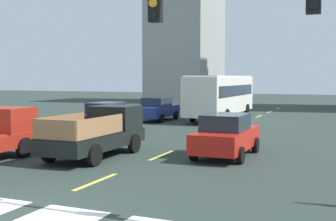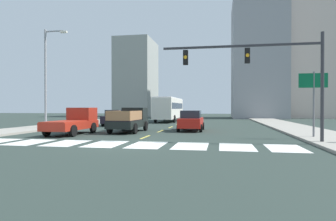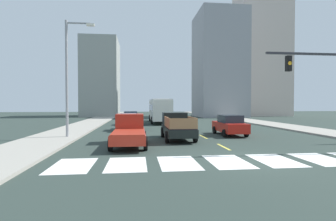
# 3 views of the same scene
# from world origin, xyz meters

# --- Properties ---
(ground_plane) EXTENTS (160.00, 160.00, 0.00)m
(ground_plane) POSITION_xyz_m (0.00, 0.00, 0.00)
(ground_plane) COLOR #2B3732
(sidewalk_right) EXTENTS (4.00, 110.00, 0.15)m
(sidewalk_right) POSITION_xyz_m (11.67, 18.00, 0.07)
(sidewalk_right) COLOR #9C978B
(sidewalk_right) RESTS_ON ground
(sidewalk_left) EXTENTS (4.00, 110.00, 0.15)m
(sidewalk_left) POSITION_xyz_m (-11.67, 18.00, 0.07)
(sidewalk_left) COLOR #9C978B
(sidewalk_left) RESTS_ON ground
(crosswalk_stripe_0) EXTENTS (1.73, 2.92, 0.01)m
(crosswalk_stripe_0) POSITION_xyz_m (-8.02, 0.00, 0.00)
(crosswalk_stripe_0) COLOR white
(crosswalk_stripe_0) RESTS_ON ground
(crosswalk_stripe_1) EXTENTS (1.73, 2.92, 0.01)m
(crosswalk_stripe_1) POSITION_xyz_m (-5.73, 0.00, 0.00)
(crosswalk_stripe_1) COLOR white
(crosswalk_stripe_1) RESTS_ON ground
(crosswalk_stripe_2) EXTENTS (1.73, 2.92, 0.01)m
(crosswalk_stripe_2) POSITION_xyz_m (-3.44, 0.00, 0.00)
(crosswalk_stripe_2) COLOR white
(crosswalk_stripe_2) RESTS_ON ground
(crosswalk_stripe_3) EXTENTS (1.73, 2.92, 0.01)m
(crosswalk_stripe_3) POSITION_xyz_m (-1.15, 0.00, 0.00)
(crosswalk_stripe_3) COLOR white
(crosswalk_stripe_3) RESTS_ON ground
(crosswalk_stripe_4) EXTENTS (1.73, 2.92, 0.01)m
(crosswalk_stripe_4) POSITION_xyz_m (1.15, 0.00, 0.00)
(crosswalk_stripe_4) COLOR white
(crosswalk_stripe_4) RESTS_ON ground
(crosswalk_stripe_5) EXTENTS (1.73, 2.92, 0.01)m
(crosswalk_stripe_5) POSITION_xyz_m (3.44, 0.00, 0.00)
(crosswalk_stripe_5) COLOR white
(crosswalk_stripe_5) RESTS_ON ground
(lane_dash_0) EXTENTS (0.16, 2.40, 0.01)m
(lane_dash_0) POSITION_xyz_m (0.00, 4.00, 0.00)
(lane_dash_0) COLOR #DFCC49
(lane_dash_0) RESTS_ON ground
(lane_dash_1) EXTENTS (0.16, 2.40, 0.01)m
(lane_dash_1) POSITION_xyz_m (0.00, 9.00, 0.00)
(lane_dash_1) COLOR #DFCC49
(lane_dash_1) RESTS_ON ground
(lane_dash_2) EXTENTS (0.16, 2.40, 0.01)m
(lane_dash_2) POSITION_xyz_m (0.00, 14.00, 0.00)
(lane_dash_2) COLOR #DFCC49
(lane_dash_2) RESTS_ON ground
(lane_dash_3) EXTENTS (0.16, 2.40, 0.01)m
(lane_dash_3) POSITION_xyz_m (0.00, 19.00, 0.00)
(lane_dash_3) COLOR #DFCC49
(lane_dash_3) RESTS_ON ground
(lane_dash_4) EXTENTS (0.16, 2.40, 0.01)m
(lane_dash_4) POSITION_xyz_m (0.00, 24.00, 0.00)
(lane_dash_4) COLOR #DFCC49
(lane_dash_4) RESTS_ON ground
(lane_dash_5) EXTENTS (0.16, 2.40, 0.01)m
(lane_dash_5) POSITION_xyz_m (0.00, 29.00, 0.00)
(lane_dash_5) COLOR #DFCC49
(lane_dash_5) RESTS_ON ground
(lane_dash_6) EXTENTS (0.16, 2.40, 0.01)m
(lane_dash_6) POSITION_xyz_m (0.00, 34.00, 0.00)
(lane_dash_6) COLOR #DFCC49
(lane_dash_6) RESTS_ON ground
(lane_dash_7) EXTENTS (0.16, 2.40, 0.01)m
(lane_dash_7) POSITION_xyz_m (0.00, 39.00, 0.00)
(lane_dash_7) COLOR #DFCC49
(lane_dash_7) RESTS_ON ground
(pickup_stakebed) EXTENTS (2.18, 5.20, 1.96)m
(pickup_stakebed) POSITION_xyz_m (-2.31, 8.01, 0.94)
(pickup_stakebed) COLOR black
(pickup_stakebed) RESTS_ON ground
(pickup_dark) EXTENTS (2.18, 5.20, 1.96)m
(pickup_dark) POSITION_xyz_m (-5.79, 5.36, 0.92)
(pickup_dark) COLOR #A42618
(pickup_dark) RESTS_ON ground
(city_bus) EXTENTS (2.72, 10.80, 3.32)m
(city_bus) POSITION_xyz_m (-2.20, 25.40, 1.95)
(city_bus) COLOR silver
(city_bus) RESTS_ON ground
(sedan_near_right) EXTENTS (2.02, 4.40, 1.72)m
(sedan_near_right) POSITION_xyz_m (-6.21, 15.16, 0.86)
(sedan_near_right) COLOR black
(sedan_near_right) RESTS_ON ground
(sedan_mid) EXTENTS (2.02, 4.40, 1.72)m
(sedan_mid) POSITION_xyz_m (-6.16, 22.27, 0.86)
(sedan_mid) COLOR navy
(sedan_mid) RESTS_ON ground
(sedan_near_left) EXTENTS (2.02, 4.40, 1.72)m
(sedan_near_left) POSITION_xyz_m (2.48, 9.79, 0.86)
(sedan_near_left) COLOR red
(sedan_near_left) RESTS_ON ground
(streetlight_left) EXTENTS (2.20, 0.28, 9.00)m
(streetlight_left) POSITION_xyz_m (-10.46, 9.13, 4.97)
(streetlight_left) COLOR gray
(streetlight_left) RESTS_ON ground
(tower_tall_centre) EXTENTS (11.46, 7.14, 33.42)m
(tower_tall_centre) POSITION_xyz_m (22.84, 45.35, 16.71)
(tower_tall_centre) COLOR beige
(tower_tall_centre) RESTS_ON ground
(block_mid_left) EXTENTS (7.56, 10.65, 16.69)m
(block_mid_left) POSITION_xyz_m (-13.35, 47.47, 8.34)
(block_mid_left) COLOR gray
(block_mid_left) RESTS_ON ground
(block_mid_right) EXTENTS (9.41, 11.12, 21.76)m
(block_mid_right) POSITION_xyz_m (11.79, 42.29, 10.88)
(block_mid_right) COLOR gray
(block_mid_right) RESTS_ON ground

